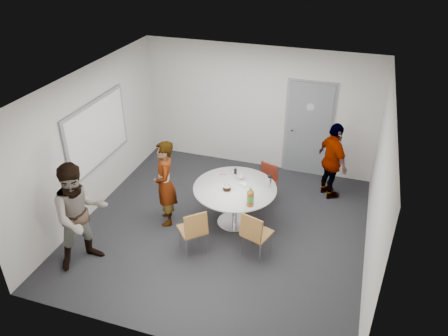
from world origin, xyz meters
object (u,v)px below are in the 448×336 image
(person_left, at_px, (80,215))
(person_right, at_px, (332,161))
(chair_near_right, at_px, (255,232))
(whiteboard, at_px, (98,133))
(chair_near_left, at_px, (194,228))
(person_main, at_px, (165,184))
(door, at_px, (308,129))
(chair_far, at_px, (266,179))
(table, at_px, (236,193))

(person_left, xyz_separation_m, person_right, (3.51, 3.17, -0.11))
(chair_near_right, bearing_deg, whiteboard, -175.59)
(whiteboard, bearing_deg, chair_near_left, -23.51)
(chair_near_left, relative_size, chair_near_right, 0.99)
(chair_near_left, height_order, person_main, person_main)
(door, height_order, chair_near_right, door)
(chair_far, relative_size, person_left, 0.44)
(chair_near_right, distance_m, person_left, 2.73)
(chair_far, bearing_deg, person_left, 66.59)
(person_left, bearing_deg, chair_near_left, -29.19)
(chair_far, bearing_deg, table, 88.42)
(table, xyz_separation_m, person_right, (1.50, 1.47, 0.12))
(door, height_order, person_main, door)
(door, distance_m, chair_near_right, 3.11)
(person_right, bearing_deg, table, 98.17)
(door, bearing_deg, chair_near_right, -96.58)
(door, relative_size, table, 1.44)
(chair_near_right, height_order, person_main, person_main)
(table, bearing_deg, whiteboard, -179.55)
(person_main, relative_size, person_left, 0.90)
(whiteboard, bearing_deg, chair_near_right, -13.39)
(door, distance_m, person_main, 3.34)
(chair_far, xyz_separation_m, person_main, (-1.56, -1.24, 0.33))
(table, bearing_deg, door, 68.42)
(table, relative_size, chair_far, 1.86)
(table, height_order, person_left, person_left)
(door, height_order, person_left, door)
(whiteboard, bearing_deg, person_right, 19.72)
(door, bearing_deg, chair_far, -112.63)
(chair_near_left, distance_m, chair_far, 2.07)
(door, bearing_deg, person_left, -126.29)
(person_main, bearing_deg, chair_near_right, 47.72)
(chair_near_left, height_order, person_left, person_left)
(door, relative_size, chair_near_left, 2.47)
(chair_near_left, bearing_deg, whiteboard, 113.68)
(table, height_order, person_main, person_main)
(chair_far, distance_m, person_right, 1.33)
(whiteboard, xyz_separation_m, chair_near_left, (2.25, -0.98, -0.93))
(person_right, bearing_deg, chair_far, 78.99)
(table, relative_size, chair_near_left, 1.72)
(whiteboard, distance_m, table, 2.78)
(table, distance_m, chair_near_left, 1.09)
(person_right, bearing_deg, whiteboard, 73.48)
(chair_near_left, xyz_separation_m, chair_far, (0.75, 1.92, -0.04))
(person_main, xyz_separation_m, person_left, (-0.79, -1.38, 0.09))
(whiteboard, relative_size, person_left, 1.05)
(whiteboard, bearing_deg, chair_far, 17.46)
(whiteboard, xyz_separation_m, chair_near_right, (3.21, -0.76, -0.92))
(person_main, bearing_deg, chair_far, 101.10)
(chair_far, relative_size, person_right, 0.50)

